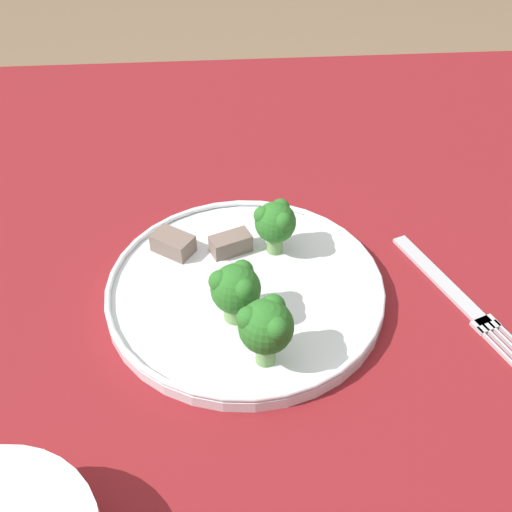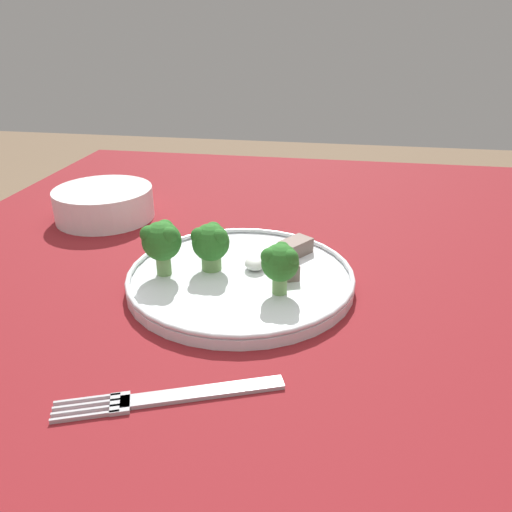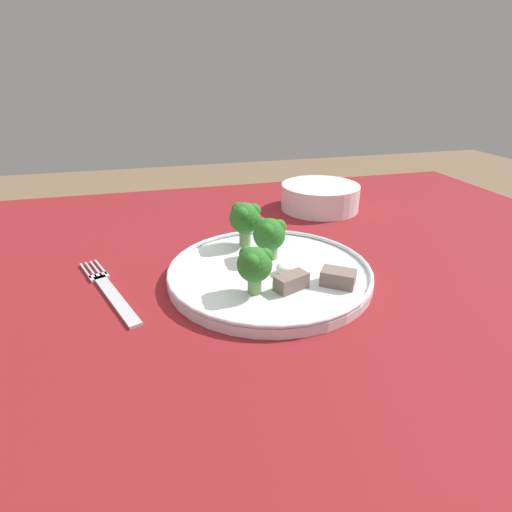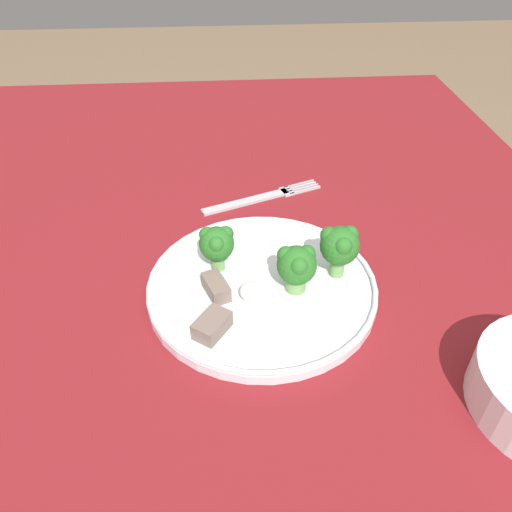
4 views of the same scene
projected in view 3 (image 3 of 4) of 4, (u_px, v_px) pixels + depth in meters
table at (236, 354)px, 0.52m from camera, size 1.32×1.02×0.71m
dinner_plate at (270, 272)px, 0.53m from camera, size 0.27×0.27×0.02m
fork at (109, 291)px, 0.50m from camera, size 0.09×0.18×0.00m
cream_bowl at (320, 197)px, 0.79m from camera, size 0.15×0.15×0.05m
broccoli_floret_near_rim_left at (269, 234)px, 0.55m from camera, size 0.05×0.05×0.06m
broccoli_floret_center_left at (255, 264)px, 0.46m from camera, size 0.04×0.04×0.06m
broccoli_floret_back_left at (245, 218)px, 0.58m from camera, size 0.05×0.05×0.07m
meat_slice_front_slice at (291, 282)px, 0.48m from camera, size 0.05×0.03×0.02m
meat_slice_middle_slice at (338, 278)px, 0.49m from camera, size 0.05×0.04×0.02m
sauce_dollop at (287, 268)px, 0.52m from camera, size 0.03×0.03×0.02m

